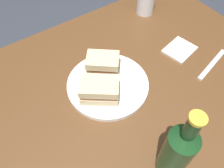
{
  "coord_description": "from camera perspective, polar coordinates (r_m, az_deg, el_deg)",
  "views": [
    {
      "loc": [
        0.25,
        0.34,
        1.35
      ],
      "look_at": [
        0.0,
        -0.02,
        0.77
      ],
      "focal_mm": 36.75,
      "sensor_mm": 36.0,
      "label": 1
    }
  ],
  "objects": [
    {
      "name": "potato_wedge_middle",
      "position": [
        0.75,
        -4.8,
        2.17
      ],
      "size": [
        0.05,
        0.02,
        0.02
      ],
      "primitive_type": "cube",
      "rotation": [
        0.0,
        0.0,
        3.21
      ],
      "color": "#AD702D",
      "rests_on": "plate"
    },
    {
      "name": "potato_wedge_back",
      "position": [
        0.75,
        -3.46,
        2.57
      ],
      "size": [
        0.05,
        0.03,
        0.02
      ],
      "primitive_type": "cube",
      "rotation": [
        0.0,
        0.0,
        3.34
      ],
      "color": "gold",
      "rests_on": "plate"
    },
    {
      "name": "dining_table",
      "position": [
        1.06,
        0.76,
        -13.7
      ],
      "size": [
        1.21,
        0.83,
        0.74
      ],
      "primitive_type": "cube",
      "color": "brown",
      "rests_on": "ground"
    },
    {
      "name": "sandwich_half_right",
      "position": [
        0.69,
        -3.12,
        -1.46
      ],
      "size": [
        0.14,
        0.13,
        0.06
      ],
      "color": "beige",
      "rests_on": "plate"
    },
    {
      "name": "cider_bottle",
      "position": [
        0.55,
        15.95,
        -15.79
      ],
      "size": [
        0.07,
        0.07,
        0.26
      ],
      "color": "#19421E",
      "rests_on": "dining_table"
    },
    {
      "name": "ground_plane",
      "position": [
        1.41,
        0.59,
        -19.63
      ],
      "size": [
        6.0,
        6.0,
        0.0
      ],
      "primitive_type": "plane",
      "color": "#333842"
    },
    {
      "name": "potato_wedge_left_edge",
      "position": [
        0.73,
        -5.38,
        -0.03
      ],
      "size": [
        0.04,
        0.04,
        0.02
      ],
      "primitive_type": "cube",
      "rotation": [
        0.0,
        0.0,
        2.63
      ],
      "color": "#AD702D",
      "rests_on": "plate"
    },
    {
      "name": "sandwich_half_left",
      "position": [
        0.75,
        -2.29,
        4.91
      ],
      "size": [
        0.13,
        0.12,
        0.06
      ],
      "color": "beige",
      "rests_on": "plate"
    },
    {
      "name": "potato_wedge_front",
      "position": [
        0.77,
        -5.1,
        3.26
      ],
      "size": [
        0.04,
        0.03,
        0.02
      ],
      "primitive_type": "cube",
      "rotation": [
        0.0,
        0.0,
        2.69
      ],
      "color": "#B77F33",
      "rests_on": "plate"
    },
    {
      "name": "fork",
      "position": [
        0.88,
        23.64,
        4.51
      ],
      "size": [
        0.18,
        0.06,
        0.01
      ],
      "primitive_type": "cube",
      "rotation": [
        0.0,
        0.0,
        3.38
      ],
      "color": "silver",
      "rests_on": "dining_table"
    },
    {
      "name": "napkin",
      "position": [
        0.89,
        16.49,
        8.21
      ],
      "size": [
        0.13,
        0.11,
        0.01
      ],
      "primitive_type": "cube",
      "rotation": [
        0.0,
        0.0,
        0.21
      ],
      "color": "silver",
      "rests_on": "dining_table"
    },
    {
      "name": "plate",
      "position": [
        0.75,
        -1.05,
        -0.14
      ],
      "size": [
        0.27,
        0.27,
        0.02
      ],
      "primitive_type": "cylinder",
      "color": "white",
      "rests_on": "dining_table"
    }
  ]
}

